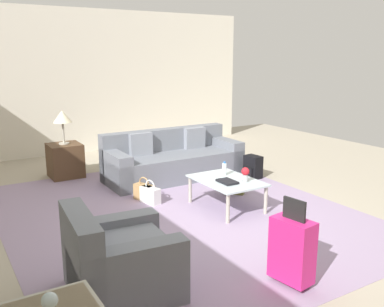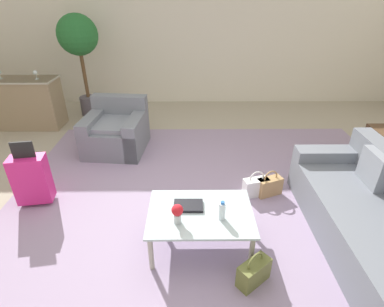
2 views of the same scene
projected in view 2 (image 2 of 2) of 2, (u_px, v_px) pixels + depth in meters
The scene contains 16 objects.
ground_plane at pixel (165, 212), 3.59m from camera, with size 12.00×12.00×0.00m, color #A89E89.
wall_back at pixel (175, 31), 6.39m from camera, with size 10.24×0.12×3.10m, color silver.
area_rug at pixel (214, 201), 3.76m from camera, with size 5.20×4.40×0.01m, color #9984A3.
couch at pixel (383, 228), 2.94m from camera, with size 0.92×2.40×0.83m.
armchair at pixel (117, 132), 4.90m from camera, with size 0.99×1.00×0.82m.
coffee_table at pixel (200, 216), 2.97m from camera, with size 1.04×0.73×0.42m.
water_bottle at pixel (222, 211), 2.82m from camera, with size 0.06×0.06×0.20m.
coffee_table_book at pixel (188, 206), 3.01m from camera, with size 0.29×0.19×0.03m, color black.
flower_vase at pixel (177, 212), 2.76m from camera, with size 0.11×0.11×0.21m.
bar_console at pixel (9, 102), 5.61m from camera, with size 1.92×0.59×0.93m.
wine_glass_right_of_centre at pixel (35, 73), 5.31m from camera, with size 0.08×0.08×0.15m.
suitcase_magenta at pixel (32, 179), 3.58m from camera, with size 0.43×0.28×0.85m.
handbag_white at pixel (256, 187), 3.83m from camera, with size 0.35×0.22×0.36m.
handbag_olive at pixel (254, 272), 2.67m from camera, with size 0.34×0.31×0.36m.
handbag_tan at pixel (269, 186), 3.84m from camera, with size 0.35×0.25×0.36m.
potted_ficus at pixel (79, 43), 5.68m from camera, with size 0.75×0.75×1.97m.
Camera 2 is at (0.30, -2.80, 2.35)m, focal length 28.00 mm.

